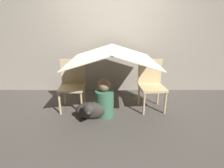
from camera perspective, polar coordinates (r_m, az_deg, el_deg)
The scene contains 8 objects.
ground_plane at distance 3.00m, azimuth 0.00°, elevation -10.00°, with size 8.80×8.80×0.00m, color #47423D.
wall_back at distance 3.83m, azimuth -0.01°, elevation 15.94°, with size 7.00×0.05×2.50m.
chair_left at distance 3.15m, azimuth -12.83°, elevation 0.37°, with size 0.43×0.43×0.87m.
chair_right at distance 3.15m, azimuth 12.67°, elevation 0.37°, with size 0.46×0.46×0.87m.
sheet_canopy at distance 2.88m, azimuth -0.00°, elevation 9.46°, with size 1.40×1.38×0.22m.
person_front at distance 2.87m, azimuth -2.46°, elevation -5.30°, with size 0.30×0.30×0.64m.
dog at distance 2.80m, azimuth -6.98°, elevation -8.46°, with size 0.50×0.41×0.38m.
floor_cushion at distance 3.18m, azimuth -2.84°, elevation -7.26°, with size 0.34×0.27×0.10m.
Camera 1 is at (-0.00, -2.62, 1.46)m, focal length 28.00 mm.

